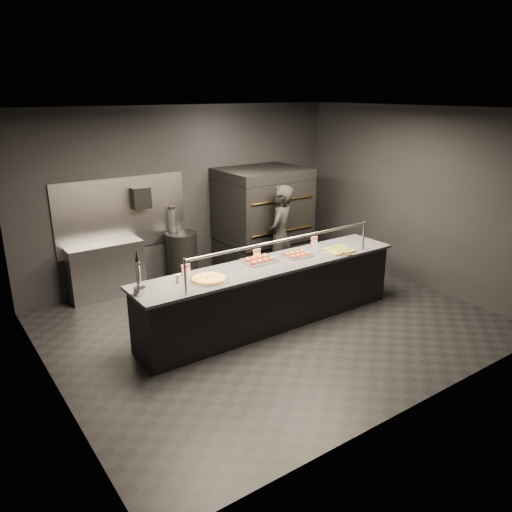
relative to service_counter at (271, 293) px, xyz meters
The scene contains 15 objects.
room 1.03m from the service_counter, 115.57° to the left, with size 6.04×6.00×3.00m.
service_counter is the anchor object (origin of this frame).
pizza_oven 2.30m from the service_counter, 57.73° to the left, with size 1.50×1.23×1.91m.
prep_shelf 2.82m from the service_counter, 124.59° to the left, with size 1.20×0.35×0.90m, color #99999E.
towel_dispenser 2.78m from the service_counter, 110.63° to the left, with size 0.30×0.20×0.35m, color black.
fire_extinguisher 2.50m from the service_counter, 98.30° to the left, with size 0.14×0.14×0.51m.
beer_tap 2.04m from the service_counter, behind, with size 0.14×0.21×0.56m.
round_pizza 1.14m from the service_counter, behind, with size 0.51×0.51×0.03m.
slider_tray_a 0.52m from the service_counter, 123.66° to the left, with size 0.49×0.38×0.07m.
slider_tray_b 0.69m from the service_counter, ahead, with size 0.42×0.33×0.06m.
square_pizza 1.25m from the service_counter, ahead, with size 0.48×0.48×0.05m.
condiment_jar 1.46m from the service_counter, behind, with size 0.16×0.06×0.10m.
tent_cards 0.60m from the service_counter, 104.90° to the left, with size 2.35×0.04×0.15m.
trash_bin 2.24m from the service_counter, 97.50° to the left, with size 0.54×0.54×0.89m, color black.
worker 1.51m from the service_counter, 47.76° to the left, with size 0.64×0.42×1.76m, color black.
Camera 1 is at (-3.97, -5.27, 3.23)m, focal length 35.00 mm.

